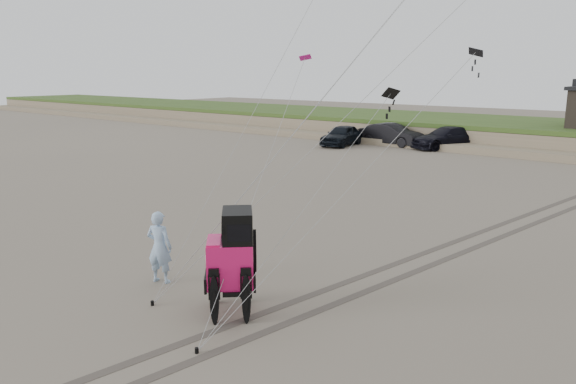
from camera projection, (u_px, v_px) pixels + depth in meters
The scene contains 9 objects.
ground at pixel (200, 325), 12.68m from camera, with size 160.00×160.00×0.00m, color #6B6054.
truck_a at pixel (342, 135), 43.07m from camera, with size 1.87×4.65×1.59m, color black.
truck_b at pixel (391, 134), 43.25m from camera, with size 1.77×5.08×1.67m, color black.
truck_c at pixel (447, 138), 41.34m from camera, with size 2.28×5.61×1.63m, color black.
jeep at pixel (230, 272), 13.16m from camera, with size 2.32×5.38×2.00m, color #E41564, non-canonical shape.
man at pixel (159, 247), 15.08m from camera, with size 0.72×0.48×1.99m, color #98C1EC.
stake_main at pixel (152, 303), 13.74m from camera, with size 0.08×0.08×0.12m, color black.
stake_aux at pixel (197, 350), 11.41m from camera, with size 0.08×0.08×0.12m, color black.
tire_tracks at pixel (437, 255), 17.47m from camera, with size 5.22×29.74×0.01m.
Camera 1 is at (9.01, -7.81, 5.63)m, focal length 35.00 mm.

